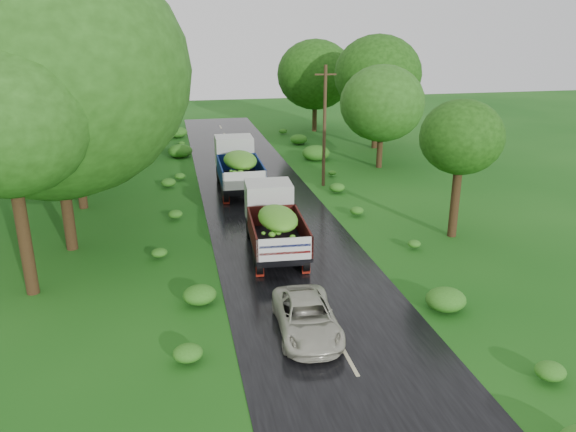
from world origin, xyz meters
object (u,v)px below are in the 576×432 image
object	(u,v)px
truck_near	(274,218)
truck_far	(238,163)
car	(307,317)
utility_pole	(324,125)

from	to	relation	value
truck_near	truck_far	distance (m)	9.86
truck_far	car	distance (m)	17.06
car	utility_pole	bearing A→B (deg)	76.44
truck_near	car	xyz separation A→B (m)	(-0.27, -7.18, -0.87)
truck_near	truck_far	bearing A→B (deg)	95.14
truck_near	truck_far	world-z (taller)	truck_far
utility_pole	truck_near	bearing A→B (deg)	-112.44
utility_pole	car	bearing A→B (deg)	-102.39
car	utility_pole	world-z (taller)	utility_pole
truck_far	car	xyz separation A→B (m)	(0.07, -17.03, -1.00)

